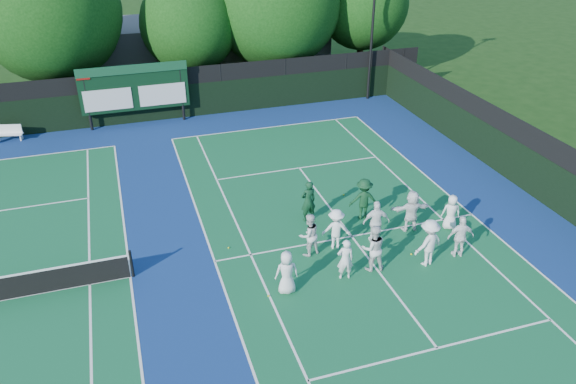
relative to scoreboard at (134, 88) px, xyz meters
name	(u,v)px	position (x,y,z in m)	size (l,w,h in m)	color
ground	(362,250)	(7.01, -15.59, -2.19)	(120.00, 120.00, 0.00)	black
court_apron	(201,264)	(1.01, -14.59, -2.19)	(34.00, 32.00, 0.01)	navy
near_court	(352,236)	(7.01, -14.59, -2.18)	(11.05, 23.85, 0.01)	#125730
back_fence	(153,98)	(1.01, 0.41, -0.83)	(34.00, 0.08, 3.00)	black
divider_fence_right	(548,174)	(16.01, -14.59, -0.83)	(0.08, 32.00, 3.00)	black
scoreboard	(134,88)	(0.00, 0.00, 0.00)	(6.00, 0.21, 3.55)	black
clubhouse	(198,48)	(5.01, 8.41, -0.19)	(18.00, 6.00, 4.00)	#505155
bench	(9,132)	(-6.83, -0.22, -1.70)	(1.49, 0.72, 0.91)	white
tree_b	(52,14)	(-3.82, 3.99, 3.50)	(8.14, 8.14, 9.97)	black
tree_c	(192,26)	(4.06, 3.99, 2.34)	(6.02, 6.02, 7.70)	black
tree_d	(278,6)	(9.65, 3.99, 3.20)	(8.22, 8.22, 9.71)	black
tree_e	(364,6)	(15.72, 3.99, 2.89)	(6.06, 6.06, 8.27)	black
tennis_ball_0	(269,296)	(2.87, -17.12, -2.16)	(0.07, 0.07, 0.07)	yellow
tennis_ball_2	(411,254)	(8.64, -16.43, -2.16)	(0.07, 0.07, 0.07)	yellow
tennis_ball_3	(229,248)	(2.20, -13.91, -2.16)	(0.07, 0.07, 0.07)	yellow
tennis_ball_4	(344,195)	(8.01, -11.40, -2.16)	(0.07, 0.07, 0.07)	yellow
tennis_ball_5	(425,227)	(10.12, -14.86, -2.16)	(0.07, 0.07, 0.07)	yellow
player_front_0	(287,272)	(3.53, -17.05, -1.38)	(0.79, 0.51, 1.61)	silver
player_front_1	(345,259)	(5.70, -16.94, -1.39)	(0.58, 0.38, 1.59)	white
player_front_2	(373,248)	(6.85, -16.75, -1.29)	(0.88, 0.68, 1.80)	silver
player_front_3	(429,243)	(8.87, -17.08, -1.27)	(1.19, 0.68, 1.84)	white
player_front_4	(461,237)	(10.27, -16.99, -1.35)	(0.99, 0.41, 1.69)	white
player_back_0	(309,235)	(4.99, -15.18, -1.34)	(0.83, 0.65, 1.71)	silver
player_back_1	(336,229)	(6.11, -15.08, -1.37)	(1.07, 0.61, 1.65)	white
player_back_2	(376,222)	(7.73, -15.16, -1.31)	(1.04, 0.43, 1.77)	white
player_back_3	(411,211)	(9.43, -14.81, -1.32)	(1.62, 0.52, 1.75)	white
player_back_4	(451,212)	(11.01, -15.19, -1.45)	(0.73, 0.47, 1.48)	white
coach_left	(308,201)	(5.78, -12.89, -1.29)	(0.66, 0.43, 1.81)	#0E361E
coach_right	(364,199)	(7.99, -13.44, -1.28)	(1.17, 0.67, 1.82)	#0E361B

